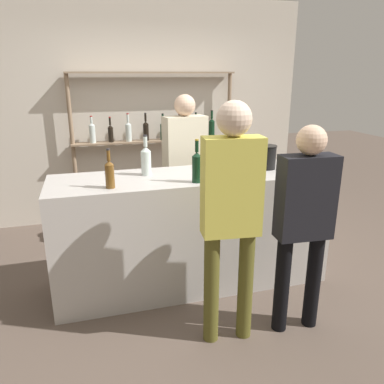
{
  "coord_description": "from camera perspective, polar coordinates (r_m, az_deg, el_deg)",
  "views": [
    {
      "loc": [
        -0.86,
        -3.02,
        1.88
      ],
      "look_at": [
        0.0,
        0.0,
        0.89
      ],
      "focal_mm": 35.0,
      "sensor_mm": 36.0,
      "label": 1
    }
  ],
  "objects": [
    {
      "name": "server_behind_counter",
      "position": [
        4.04,
        -1.06,
        4.77
      ],
      "size": [
        0.48,
        0.26,
        1.68
      ],
      "rotation": [
        0.0,
        0.0,
        -1.42
      ],
      "color": "#575347",
      "rests_on": "ground_plane"
    },
    {
      "name": "ice_bucket",
      "position": [
        3.52,
        11.24,
        5.25
      ],
      "size": [
        0.19,
        0.19,
        0.22
      ],
      "color": "black",
      "rests_on": "bar_counter"
    },
    {
      "name": "back_wall",
      "position": [
        5.07,
        -6.19,
        12.03
      ],
      "size": [
        4.03,
        0.12,
        2.8
      ],
      "primitive_type": "cube",
      "color": "beige",
      "rests_on": "ground_plane"
    },
    {
      "name": "counter_bottle_1",
      "position": [
        3.0,
        0.73,
        3.97
      ],
      "size": [
        0.08,
        0.08,
        0.35
      ],
      "color": "black",
      "rests_on": "bar_counter"
    },
    {
      "name": "ground_plane",
      "position": [
        3.66,
        -0.0,
        -13.33
      ],
      "size": [
        16.0,
        16.0,
        0.0
      ],
      "primitive_type": "plane",
      "color": "brown"
    },
    {
      "name": "customer_center",
      "position": [
        2.51,
        6.0,
        -2.11
      ],
      "size": [
        0.41,
        0.23,
        1.73
      ],
      "rotation": [
        0.0,
        0.0,
        1.46
      ],
      "color": "brown",
      "rests_on": "ground_plane"
    },
    {
      "name": "back_shelf",
      "position": [
        4.91,
        -5.7,
        10.06
      ],
      "size": [
        2.1,
        0.18,
        1.91
      ],
      "color": "#897056",
      "rests_on": "ground_plane"
    },
    {
      "name": "counter_bottle_3",
      "position": [
        3.45,
        5.67,
        5.6
      ],
      "size": [
        0.09,
        0.09,
        0.33
      ],
      "color": "silver",
      "rests_on": "bar_counter"
    },
    {
      "name": "customer_right",
      "position": [
        2.77,
        16.73,
        -3.44
      ],
      "size": [
        0.41,
        0.21,
        1.56
      ],
      "rotation": [
        0.0,
        0.0,
        1.51
      ],
      "color": "black",
      "rests_on": "ground_plane"
    },
    {
      "name": "counter_bottle_0",
      "position": [
        2.92,
        -12.44,
        2.81
      ],
      "size": [
        0.07,
        0.07,
        0.31
      ],
      "color": "brown",
      "rests_on": "bar_counter"
    },
    {
      "name": "counter_bottle_2",
      "position": [
        3.25,
        -7.02,
        4.88
      ],
      "size": [
        0.09,
        0.09,
        0.35
      ],
      "color": "silver",
      "rests_on": "bar_counter"
    },
    {
      "name": "bar_counter",
      "position": [
        3.43,
        -0.0,
        -5.83
      ],
      "size": [
        2.43,
        0.7,
        1.04
      ],
      "primitive_type": "cube",
      "color": "#B7B2AD",
      "rests_on": "ground_plane"
    }
  ]
}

